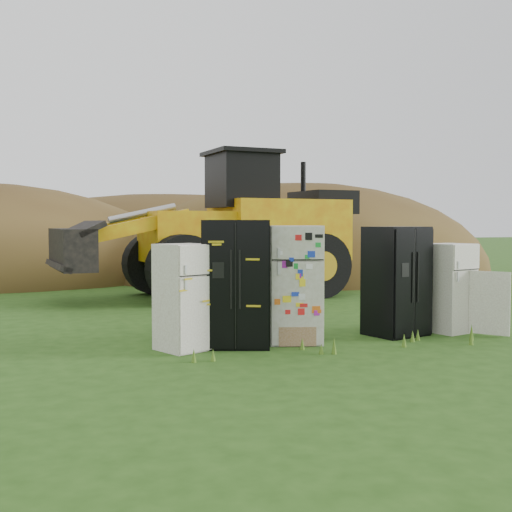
% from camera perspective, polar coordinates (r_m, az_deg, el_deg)
% --- Properties ---
extents(ground, '(120.00, 120.00, 0.00)m').
position_cam_1_polar(ground, '(10.84, 6.54, -7.40)').
color(ground, '#234713').
rests_on(ground, ground).
extents(fridge_leftmost, '(0.94, 0.92, 1.63)m').
position_cam_1_polar(fridge_leftmost, '(9.89, -6.41, -3.64)').
color(fridge_leftmost, white).
rests_on(fridge_leftmost, ground).
extents(fridge_black_side, '(1.26, 1.13, 1.99)m').
position_cam_1_polar(fridge_black_side, '(10.11, -1.74, -2.44)').
color(fridge_black_side, black).
rests_on(fridge_black_side, ground).
extents(fridge_sticker, '(1.03, 0.99, 1.90)m').
position_cam_1_polar(fridge_sticker, '(10.46, 3.44, -2.51)').
color(fridge_sticker, silver).
rests_on(fridge_sticker, ground).
extents(fridge_black_right, '(1.11, 1.00, 1.88)m').
position_cam_1_polar(fridge_black_right, '(11.37, 12.34, -2.18)').
color(fridge_black_right, black).
rests_on(fridge_black_right, ground).
extents(fridge_open_door, '(0.87, 0.83, 1.58)m').
position_cam_1_polar(fridge_open_door, '(11.94, 16.85, -2.73)').
color(fridge_open_door, white).
rests_on(fridge_open_door, ground).
extents(wheel_loader, '(8.20, 3.88, 3.85)m').
position_cam_1_polar(wheel_loader, '(16.74, -4.34, 2.89)').
color(wheel_loader, gold).
rests_on(wheel_loader, ground).
extents(dirt_mound_right, '(14.42, 10.58, 6.81)m').
position_cam_1_polar(dirt_mound_right, '(23.68, 4.33, -1.74)').
color(dirt_mound_right, '#402C14').
rests_on(dirt_mound_right, ground).
extents(dirt_mound_back, '(19.97, 13.31, 6.38)m').
position_cam_1_polar(dirt_mound_back, '(28.12, -7.54, -1.01)').
color(dirt_mound_back, '#402C14').
rests_on(dirt_mound_back, ground).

